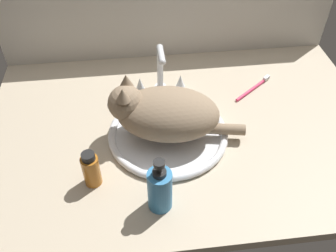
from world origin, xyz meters
TOP-DOWN VIEW (x-y plane):
  - countertop at (0.00, 0.00)cm, footprint 119.92×79.23cm
  - backsplash_wall at (0.00, 40.82)cm, footprint 119.92×2.40cm
  - sink_basin at (-5.51, -3.20)cm, footprint 35.35×35.35cm
  - faucet at (-5.51, 17.30)cm, footprint 16.68×10.72cm
  - cat at (-7.48, -2.83)cm, footprint 39.17×23.68cm
  - amber_bottle at (-26.96, -17.73)cm, footprint 4.54×4.54cm
  - soap_pump_bottle at (-10.31, -26.81)cm, footprint 5.97×5.97cm
  - toothbrush at (26.16, 15.29)cm, footprint 14.81×11.60cm

SIDE VIEW (x-z plane):
  - countertop at x=0.00cm, z-range 0.00..3.00cm
  - toothbrush at x=26.16cm, z-range 2.77..4.47cm
  - sink_basin at x=-5.51cm, z-range 2.85..5.02cm
  - amber_bottle at x=-26.96cm, z-range 2.65..13.62cm
  - soap_pump_bottle at x=-10.31cm, z-range 1.21..17.65cm
  - faucet at x=-5.51cm, z-range 1.01..19.12cm
  - cat at x=-7.48cm, z-range 3.57..20.86cm
  - backsplash_wall at x=0.00cm, z-range 0.00..30.04cm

